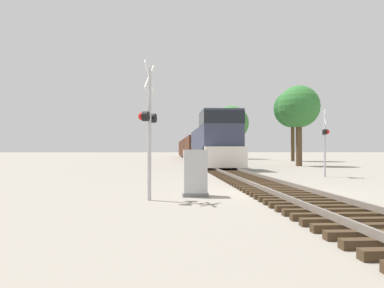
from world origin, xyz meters
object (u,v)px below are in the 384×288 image
(freight_train, at_px, (194,148))
(tree_mid_background, at_px, (293,109))
(tree_deep_background, at_px, (232,123))
(relay_cabinet, at_px, (195,173))
(crossing_signal_near, at_px, (149,122))
(crossing_signal_far, at_px, (325,135))
(tree_far_right, at_px, (299,107))

(freight_train, relative_size, tree_mid_background, 7.00)
(tree_deep_background, bearing_deg, relay_cabinet, -101.13)
(crossing_signal_near, distance_m, crossing_signal_far, 13.37)
(tree_far_right, distance_m, tree_deep_background, 27.80)
(relay_cabinet, height_order, tree_far_right, tree_far_right)
(crossing_signal_far, bearing_deg, freight_train, 25.44)
(crossing_signal_near, xyz_separation_m, tree_far_right, (13.14, 23.32, 3.19))
(crossing_signal_far, xyz_separation_m, tree_mid_background, (7.83, 28.68, 4.68))
(relay_cabinet, bearing_deg, crossing_signal_far, 45.53)
(tree_deep_background, bearing_deg, tree_far_right, -86.40)
(crossing_signal_near, relative_size, tree_mid_background, 0.45)
(crossing_signal_near, distance_m, tree_mid_background, 42.02)
(relay_cabinet, height_order, tree_mid_background, tree_mid_background)
(tree_far_right, bearing_deg, relay_cabinet, -117.42)
(freight_train, height_order, crossing_signal_far, freight_train)
(relay_cabinet, relative_size, tree_deep_background, 0.18)
(crossing_signal_near, height_order, relay_cabinet, crossing_signal_near)
(relay_cabinet, distance_m, tree_far_right, 25.67)
(freight_train, height_order, crossing_signal_near, freight_train)
(freight_train, distance_m, relay_cabinet, 45.10)
(freight_train, bearing_deg, tree_mid_background, -31.93)
(crossing_signal_near, relative_size, tree_deep_background, 0.48)
(tree_mid_background, bearing_deg, crossing_signal_far, -105.27)
(freight_train, relative_size, crossing_signal_far, 17.45)
(freight_train, height_order, relay_cabinet, freight_train)
(freight_train, relative_size, tree_far_right, 8.74)
(crossing_signal_near, distance_m, tree_deep_background, 52.45)
(freight_train, height_order, tree_deep_background, tree_deep_background)
(tree_deep_background, bearing_deg, tree_mid_background, -65.09)
(tree_mid_background, relative_size, tree_deep_background, 1.07)
(tree_mid_background, bearing_deg, tree_deep_background, 114.91)
(relay_cabinet, relative_size, tree_far_right, 0.20)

